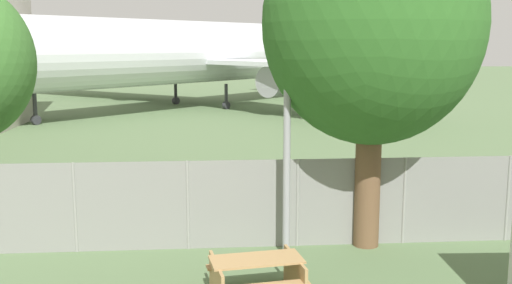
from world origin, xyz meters
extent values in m
cylinder|color=gray|center=(-5.09, 10.71, 1.04)|extent=(0.07, 0.07, 2.08)
cylinder|color=gray|center=(-2.55, 10.71, 1.04)|extent=(0.07, 0.07, 2.08)
cylinder|color=gray|center=(0.00, 10.71, 1.04)|extent=(0.07, 0.07, 2.08)
cylinder|color=gray|center=(2.55, 10.71, 1.04)|extent=(0.07, 0.07, 2.08)
cylinder|color=gray|center=(5.09, 10.71, 1.04)|extent=(0.07, 0.07, 2.08)
cube|color=gray|center=(0.00, 10.71, 1.04)|extent=(56.00, 0.01, 2.08)
cylinder|color=silver|center=(-3.91, 41.40, 4.10)|extent=(28.61, 28.57, 4.54)
cone|color=silver|center=(10.80, 56.08, 4.10)|extent=(6.90, 6.90, 4.08)
cube|color=silver|center=(4.66, 35.35, 3.42)|extent=(13.72, 15.93, 0.30)
cylinder|color=#939399|center=(3.24, 37.35, 2.25)|extent=(4.33, 4.33, 2.04)
cube|color=silver|center=(-9.95, 49.99, 3.42)|extent=(15.92, 13.74, 0.30)
cylinder|color=#939399|center=(-7.95, 48.57, 2.25)|extent=(4.33, 4.33, 2.04)
cube|color=silver|center=(7.83, 53.12, 4.56)|extent=(9.62, 9.63, 0.20)
cylinder|color=#2D2D33|center=(-12.17, 33.16, 0.92)|extent=(0.24, 0.24, 1.84)
cylinder|color=#2D2D33|center=(-12.17, 33.16, 0.28)|extent=(0.61, 0.61, 0.56)
cylinder|color=#2D2D33|center=(-0.72, 40.74, 0.92)|extent=(0.24, 0.24, 1.84)
cylinder|color=#2D2D33|center=(-0.72, 40.74, 0.28)|extent=(0.61, 0.61, 0.56)
cylinder|color=#2D2D33|center=(-4.57, 44.60, 0.92)|extent=(0.24, 0.24, 1.84)
cylinder|color=#2D2D33|center=(-4.57, 44.60, 0.28)|extent=(0.61, 0.61, 0.56)
cube|color=tan|center=(-1.19, 7.90, 0.74)|extent=(1.80, 1.00, 0.04)
cube|color=tan|center=(-1.27, 8.45, 0.44)|extent=(1.73, 0.53, 0.04)
cube|color=tan|center=(-0.44, 8.01, 0.37)|extent=(0.27, 1.39, 0.74)
cube|color=tan|center=(-1.94, 7.79, 0.37)|extent=(0.27, 1.39, 0.74)
cylinder|color=brown|center=(1.63, 10.62, 1.53)|extent=(0.59, 0.59, 3.06)
ellipsoid|color=#2D6023|center=(1.63, 10.62, 5.16)|extent=(4.95, 4.95, 5.44)
cylinder|color=#99999E|center=(-0.34, 10.14, 3.46)|extent=(0.16, 0.16, 6.91)
camera|label=1|loc=(-2.06, -2.70, 4.71)|focal=42.00mm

